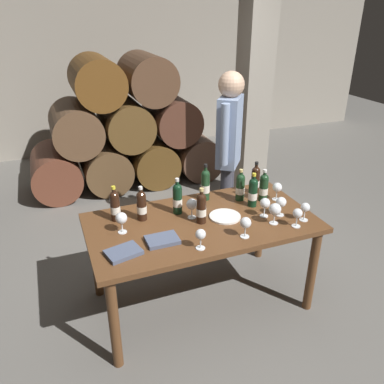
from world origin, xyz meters
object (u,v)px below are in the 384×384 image
(dining_table, at_px, (202,231))
(wine_bottle_8, at_px, (264,187))
(wine_glass_3, at_px, (265,204))
(wine_glass_2, at_px, (277,188))
(wine_bottle_5, at_px, (240,187))
(wine_glass_7, at_px, (281,203))
(wine_glass_6, at_px, (192,205))
(wine_bottle_6, at_px, (177,198))
(wine_glass_5, at_px, (201,235))
(wine_bottle_2, at_px, (201,208))
(serving_plate, at_px, (225,216))
(wine_glass_8, at_px, (275,210))
(wine_glass_4, at_px, (305,208))
(wine_bottle_7, at_px, (255,180))
(wine_glass_0, at_px, (298,214))
(wine_bottle_0, at_px, (205,184))
(wine_bottle_4, at_px, (115,206))
(leather_ledger, at_px, (123,252))
(wine_glass_1, at_px, (121,219))
(sommelier_presenting, at_px, (229,145))
(wine_bottle_3, at_px, (142,205))
(wine_glass_9, at_px, (246,223))
(tasting_notebook, at_px, (162,240))

(dining_table, xyz_separation_m, wine_bottle_8, (0.60, 0.13, 0.21))
(wine_glass_3, bearing_deg, wine_glass_2, 41.11)
(wine_bottle_5, distance_m, wine_glass_7, 0.39)
(wine_glass_6, relative_size, wine_glass_7, 1.03)
(wine_bottle_6, height_order, wine_glass_5, wine_bottle_6)
(wine_glass_2, bearing_deg, wine_bottle_2, -170.59)
(wine_bottle_8, distance_m, serving_plate, 0.46)
(wine_glass_8, bearing_deg, wine_glass_4, -9.82)
(wine_bottle_7, xyz_separation_m, wine_glass_0, (0.00, -0.61, -0.02))
(wine_bottle_5, relative_size, serving_plate, 1.13)
(wine_bottle_0, distance_m, wine_glass_6, 0.34)
(wine_bottle_4, distance_m, leather_ledger, 0.48)
(wine_bottle_5, xyz_separation_m, wine_glass_1, (-1.02, -0.16, -0.01))
(sommelier_presenting, bearing_deg, dining_table, -127.81)
(wine_bottle_3, height_order, wine_bottle_7, wine_bottle_7)
(wine_bottle_8, bearing_deg, wine_glass_8, -108.32)
(wine_glass_5, bearing_deg, wine_bottle_7, 39.14)
(dining_table, relative_size, wine_bottle_2, 6.09)
(wine_bottle_4, xyz_separation_m, wine_glass_6, (0.54, -0.17, -0.01))
(wine_bottle_8, relative_size, leather_ledger, 1.24)
(wine_bottle_2, bearing_deg, wine_bottle_4, 155.54)
(wine_bottle_8, bearing_deg, dining_table, -167.62)
(wine_glass_2, bearing_deg, wine_glass_9, -141.11)
(wine_glass_7, bearing_deg, wine_glass_8, -140.92)
(wine_bottle_0, xyz_separation_m, wine_glass_2, (0.55, -0.22, -0.03))
(wine_bottle_5, xyz_separation_m, wine_glass_9, (-0.24, -0.53, -0.01))
(wine_bottle_6, xyz_separation_m, serving_plate, (0.31, -0.20, -0.12))
(wine_bottle_8, height_order, wine_glass_9, wine_bottle_8)
(wine_glass_5, bearing_deg, wine_glass_7, 14.92)
(wine_bottle_4, relative_size, wine_glass_9, 1.82)
(wine_bottle_2, bearing_deg, wine_glass_5, -113.33)
(wine_glass_4, bearing_deg, leather_ledger, 177.76)
(tasting_notebook, distance_m, serving_plate, 0.57)
(wine_bottle_6, bearing_deg, serving_plate, -32.66)
(wine_bottle_3, distance_m, wine_glass_2, 1.12)
(wine_glass_8, distance_m, wine_glass_9, 0.30)
(dining_table, height_order, wine_glass_6, wine_glass_6)
(wine_glass_6, bearing_deg, wine_bottle_3, 162.55)
(wine_glass_0, distance_m, wine_glass_3, 0.26)
(wine_bottle_0, relative_size, wine_bottle_2, 1.12)
(wine_glass_3, distance_m, serving_plate, 0.32)
(wine_bottle_3, distance_m, wine_bottle_7, 1.02)
(wine_glass_6, xyz_separation_m, wine_glass_8, (0.53, -0.30, 0.00))
(wine_glass_0, bearing_deg, wine_glass_7, 95.25)
(wine_glass_6, bearing_deg, wine_glass_9, -57.75)
(wine_glass_7, bearing_deg, wine_glass_2, 63.74)
(wine_bottle_0, height_order, wine_glass_6, wine_bottle_0)
(wine_bottle_8, distance_m, sommelier_presenting, 0.64)
(wine_bottle_0, height_order, wine_glass_0, wine_bottle_0)
(wine_bottle_5, relative_size, wine_glass_7, 1.77)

